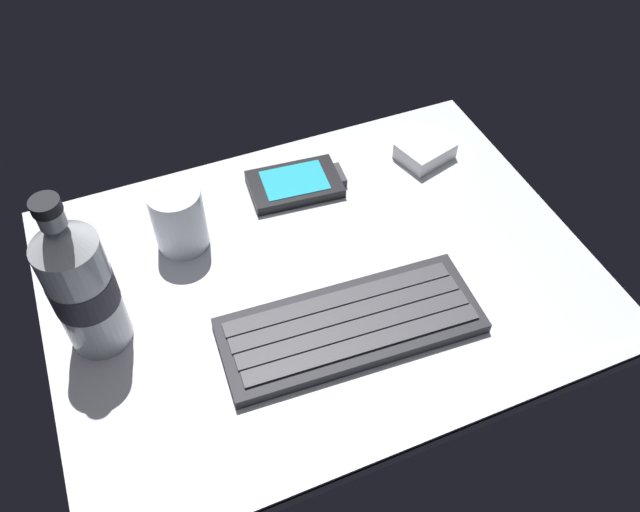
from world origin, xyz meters
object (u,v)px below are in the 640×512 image
handheld_device (296,184)px  keyboard (348,326)px  water_bottle (81,285)px  charger_block (425,151)px  juice_cup (179,220)px

handheld_device → keyboard: bearing=-97.0°
keyboard → water_bottle: water_bottle is taller
keyboard → charger_block: bearing=46.0°
charger_block → keyboard: bearing=-134.0°
keyboard → juice_cup: juice_cup is taller
juice_cup → charger_block: bearing=4.4°
handheld_device → water_bottle: water_bottle is taller
keyboard → charger_block: (21.78, 22.56, 0.39)cm
keyboard → charger_block: charger_block is taller
juice_cup → charger_block: 35.51cm
juice_cup → charger_block: juice_cup is taller
handheld_device → water_bottle: (-28.25, -13.99, 8.28)cm
handheld_device → juice_cup: juice_cup is taller
water_bottle → charger_block: water_bottle is taller
keyboard → juice_cup: size_ratio=3.48×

